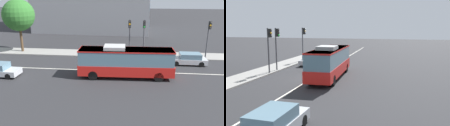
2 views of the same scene
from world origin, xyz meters
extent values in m
plane|color=#28282B|center=(0.00, 0.00, 0.00)|extent=(160.00, 160.00, 0.00)
cube|color=gray|center=(0.00, 6.94, 0.07)|extent=(80.00, 3.29, 0.14)
cube|color=silver|center=(0.00, 0.00, 0.01)|extent=(76.00, 0.16, 0.01)
cube|color=red|center=(1.19, -1.72, 0.98)|extent=(10.09, 2.87, 1.10)
cube|color=slate|center=(1.19, -1.72, 2.31)|extent=(9.88, 2.79, 1.58)
cube|color=red|center=(1.19, -1.72, 3.04)|extent=(9.99, 2.84, 0.12)
cube|color=#B2B2B2|center=(-0.01, -1.77, 3.28)|extent=(2.27, 1.88, 0.36)
cylinder|color=black|center=(4.54, -0.50, 0.50)|extent=(1.01, 0.34, 1.00)
cylinder|color=black|center=(4.63, -2.69, 0.50)|extent=(1.01, 0.34, 1.00)
cylinder|color=black|center=(-2.25, -0.75, 0.50)|extent=(1.01, 0.34, 1.00)
cylinder|color=black|center=(-2.17, -2.95, 0.50)|extent=(1.01, 0.34, 1.00)
cube|color=#B7BABF|center=(8.68, 3.34, 0.52)|extent=(4.51, 1.81, 0.60)
cube|color=slate|center=(8.93, 3.34, 1.14)|extent=(2.52, 1.66, 0.64)
cylinder|color=black|center=(7.17, 2.55, 0.32)|extent=(0.64, 0.22, 0.64)
cylinder|color=black|center=(7.18, 4.15, 0.32)|extent=(0.64, 0.22, 0.64)
cylinder|color=black|center=(10.17, 2.54, 0.32)|extent=(0.64, 0.22, 0.64)
cylinder|color=black|center=(10.18, 4.14, 0.32)|extent=(0.64, 0.22, 0.64)
cylinder|color=black|center=(-11.05, -2.12, 0.32)|extent=(0.65, 0.24, 0.64)
cylinder|color=black|center=(-11.10, -3.71, 0.32)|extent=(0.65, 0.24, 0.64)
cylinder|color=#47474C|center=(1.31, 5.55, 2.60)|extent=(0.16, 0.16, 5.20)
cube|color=black|center=(1.30, 5.27, 4.65)|extent=(0.33, 0.30, 0.96)
sphere|color=#2D2D2D|center=(1.29, 5.12, 4.97)|extent=(0.22, 0.22, 0.22)
sphere|color=#F9A514|center=(1.29, 5.12, 4.65)|extent=(0.22, 0.22, 0.22)
sphere|color=#2D2D2D|center=(1.29, 5.12, 4.33)|extent=(0.22, 0.22, 0.22)
cylinder|color=#47474C|center=(3.21, 5.63, 2.60)|extent=(0.16, 0.16, 5.20)
cube|color=black|center=(3.19, 5.35, 4.65)|extent=(0.33, 0.29, 0.96)
sphere|color=#2D2D2D|center=(3.19, 5.20, 4.97)|extent=(0.22, 0.22, 0.22)
sphere|color=#2D2D2D|center=(3.19, 5.20, 4.65)|extent=(0.22, 0.22, 0.22)
sphere|color=#1ED838|center=(3.19, 5.20, 4.33)|extent=(0.22, 0.22, 0.22)
cylinder|color=#47474C|center=(11.41, 5.62, 2.60)|extent=(0.16, 0.16, 5.20)
cube|color=black|center=(11.43, 5.34, 4.65)|extent=(0.34, 0.30, 0.96)
sphere|color=#2D2D2D|center=(11.44, 5.19, 4.97)|extent=(0.22, 0.22, 0.22)
sphere|color=#F9A514|center=(11.44, 5.19, 4.65)|extent=(0.22, 0.22, 0.22)
sphere|color=#2D2D2D|center=(11.44, 5.19, 4.33)|extent=(0.22, 0.22, 0.22)
cylinder|color=#4C3823|center=(-14.58, 6.85, 1.87)|extent=(0.36, 0.36, 3.73)
sphere|color=#2D6B28|center=(-14.58, 6.85, 5.43)|extent=(4.52, 4.52, 4.52)
cube|color=slate|center=(4.70, 26.29, 2.11)|extent=(0.37, 11.43, 1.50)
cube|color=slate|center=(4.70, 26.29, 5.51)|extent=(0.37, 11.43, 1.50)
camera|label=1|loc=(2.23, -25.67, 9.42)|focal=37.97mm
camera|label=2|loc=(-22.58, -8.59, 5.42)|focal=38.14mm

